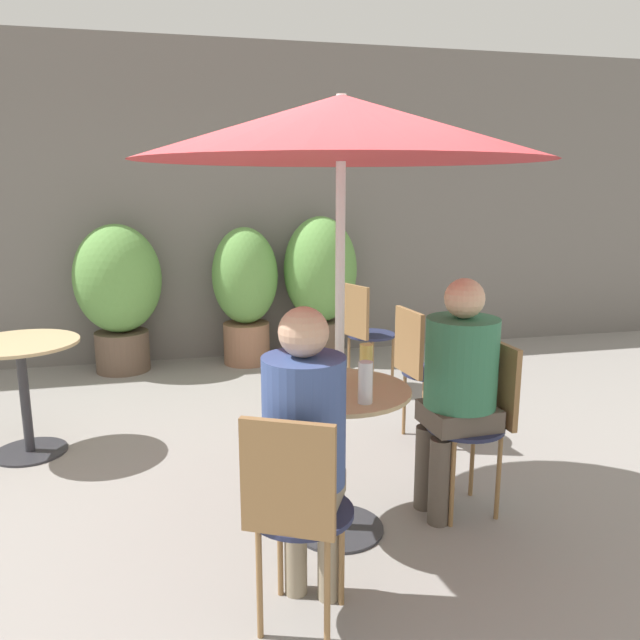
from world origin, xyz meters
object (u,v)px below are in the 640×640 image
at_px(potted_plant_2, 320,277).
at_px(seated_person_0, 305,436).
at_px(bistro_chair_0, 295,504).
at_px(potted_plant_0, 118,288).
at_px(beer_glass_1, 299,367).
at_px(umbrella, 341,129).
at_px(beer_glass_2, 365,382).
at_px(cafe_table_near, 339,432).
at_px(bistro_chair_3, 420,362).
at_px(cafe_table_far, 22,374).
at_px(potted_plant_1, 245,288).
at_px(beer_glass_0, 366,361).
at_px(seated_person_1, 458,378).
at_px(bistro_chair_2, 363,326).
at_px(bistro_chair_1, 482,410).

bearing_deg(potted_plant_2, seated_person_0, -104.17).
relative_size(bistro_chair_0, potted_plant_0, 0.67).
bearing_deg(beer_glass_1, umbrella, -41.64).
xyz_separation_m(beer_glass_2, potted_plant_0, (-1.30, 3.32, -0.06)).
height_order(cafe_table_near, potted_plant_0, potted_plant_0).
bearing_deg(beer_glass_1, bistro_chair_3, 39.58).
bearing_deg(potted_plant_2, cafe_table_far, -142.81).
relative_size(bistro_chair_0, umbrella, 0.44).
xyz_separation_m(cafe_table_far, potted_plant_0, (0.46, 1.77, 0.24)).
bearing_deg(potted_plant_1, potted_plant_0, 179.79).
height_order(cafe_table_near, potted_plant_1, potted_plant_1).
bearing_deg(potted_plant_2, potted_plant_1, -179.75).
distance_m(seated_person_0, beer_glass_0, 0.84).
bearing_deg(seated_person_1, seated_person_0, -59.92).
relative_size(cafe_table_near, bistro_chair_2, 0.82).
relative_size(seated_person_1, potted_plant_1, 0.95).
bearing_deg(bistro_chair_0, cafe_table_near, -90.00).
distance_m(bistro_chair_2, beer_glass_0, 2.00).
bearing_deg(potted_plant_2, bistro_chair_2, -84.43).
bearing_deg(umbrella, seated_person_1, 3.07).
relative_size(bistro_chair_2, potted_plant_0, 0.67).
xyz_separation_m(beer_glass_0, potted_plant_0, (-1.41, 2.97, -0.05)).
relative_size(potted_plant_0, umbrella, 0.65).
bearing_deg(umbrella, cafe_table_near, 123.69).
relative_size(cafe_table_near, bistro_chair_3, 0.82).
distance_m(bistro_chair_1, umbrella, 1.57).
xyz_separation_m(beer_glass_2, potted_plant_1, (-0.15, 3.31, -0.10)).
relative_size(potted_plant_1, umbrella, 0.63).
height_order(bistro_chair_1, potted_plant_0, potted_plant_0).
bearing_deg(cafe_table_near, beer_glass_0, 38.27).
height_order(bistro_chair_2, bistro_chair_3, same).
distance_m(bistro_chair_3, umbrella, 1.85).
relative_size(bistro_chair_3, beer_glass_0, 5.21).
xyz_separation_m(bistro_chair_3, beer_glass_2, (-0.75, -1.17, 0.28)).
distance_m(cafe_table_near, bistro_chair_3, 1.25).
bearing_deg(beer_glass_1, beer_glass_0, -1.68).
xyz_separation_m(seated_person_1, beer_glass_1, (-0.79, 0.11, 0.08)).
xyz_separation_m(bistro_chair_0, seated_person_0, (0.07, 0.13, 0.20)).
bearing_deg(cafe_table_far, umbrella, -38.29).
xyz_separation_m(cafe_table_far, bistro_chair_1, (2.46, -1.29, 0.02)).
xyz_separation_m(cafe_table_near, potted_plant_1, (-0.09, 3.10, 0.21)).
relative_size(cafe_table_far, bistro_chair_2, 0.82).
relative_size(beer_glass_1, umbrella, 0.08).
xyz_separation_m(cafe_table_far, seated_person_1, (2.32, -1.30, 0.21)).
bearing_deg(beer_glass_2, bistro_chair_0, -130.87).
xyz_separation_m(seated_person_1, potted_plant_1, (-0.71, 3.07, -0.01)).
bearing_deg(seated_person_1, beer_glass_1, -101.29).
bearing_deg(beer_glass_0, bistro_chair_3, 52.19).
xyz_separation_m(seated_person_0, beer_glass_1, (0.12, 0.71, 0.06)).
bearing_deg(bistro_chair_3, bistro_chair_2, -3.67).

